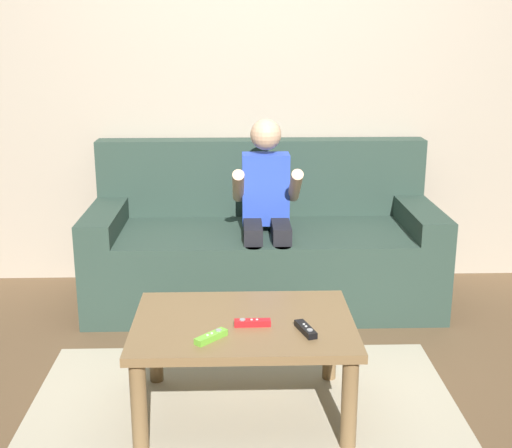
{
  "coord_description": "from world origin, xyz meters",
  "views": [
    {
      "loc": [
        -0.12,
        -2.51,
        1.48
      ],
      "look_at": [
        -0.03,
        0.54,
        0.62
      ],
      "focal_mm": 47.31,
      "sensor_mm": 36.0,
      "label": 1
    }
  ],
  "objects_px": {
    "game_remote_lime_near_edge": "(211,337)",
    "game_remote_red_far_corner": "(252,323)",
    "couch": "(263,248)",
    "coffee_table": "(244,335)",
    "person_seated_on_couch": "(266,206)",
    "game_remote_black_center": "(306,329)"
  },
  "relations": [
    {
      "from": "person_seated_on_couch",
      "to": "couch",
      "type": "bearing_deg",
      "value": 93.13
    },
    {
      "from": "person_seated_on_couch",
      "to": "game_remote_black_center",
      "type": "xyz_separation_m",
      "value": [
        0.1,
        -1.16,
        -0.19
      ]
    },
    {
      "from": "game_remote_red_far_corner",
      "to": "person_seated_on_couch",
      "type": "bearing_deg",
      "value": 84.66
    },
    {
      "from": "game_remote_lime_near_edge",
      "to": "game_remote_red_far_corner",
      "type": "xyz_separation_m",
      "value": [
        0.15,
        0.12,
        0.0
      ]
    },
    {
      "from": "coffee_table",
      "to": "person_seated_on_couch",
      "type": "bearing_deg",
      "value": 82.58
    },
    {
      "from": "couch",
      "to": "coffee_table",
      "type": "xyz_separation_m",
      "value": [
        -0.13,
        -1.23,
        0.04
      ]
    },
    {
      "from": "person_seated_on_couch",
      "to": "game_remote_red_far_corner",
      "type": "xyz_separation_m",
      "value": [
        -0.1,
        -1.09,
        -0.19
      ]
    },
    {
      "from": "person_seated_on_couch",
      "to": "coffee_table",
      "type": "relative_size",
      "value": 1.21
    },
    {
      "from": "game_remote_red_far_corner",
      "to": "game_remote_lime_near_edge",
      "type": "bearing_deg",
      "value": -141.95
    },
    {
      "from": "person_seated_on_couch",
      "to": "game_remote_red_far_corner",
      "type": "bearing_deg",
      "value": -95.34
    },
    {
      "from": "couch",
      "to": "person_seated_on_couch",
      "type": "height_order",
      "value": "person_seated_on_couch"
    },
    {
      "from": "person_seated_on_couch",
      "to": "game_remote_lime_near_edge",
      "type": "bearing_deg",
      "value": -101.94
    },
    {
      "from": "person_seated_on_couch",
      "to": "game_remote_black_center",
      "type": "relative_size",
      "value": 7.26
    },
    {
      "from": "game_remote_black_center",
      "to": "coffee_table",
      "type": "bearing_deg",
      "value": 154.0
    },
    {
      "from": "couch",
      "to": "game_remote_black_center",
      "type": "bearing_deg",
      "value": -85.43
    },
    {
      "from": "person_seated_on_couch",
      "to": "coffee_table",
      "type": "height_order",
      "value": "person_seated_on_couch"
    },
    {
      "from": "coffee_table",
      "to": "game_remote_black_center",
      "type": "bearing_deg",
      "value": -26.0
    },
    {
      "from": "person_seated_on_couch",
      "to": "game_remote_lime_near_edge",
      "type": "height_order",
      "value": "person_seated_on_couch"
    },
    {
      "from": "couch",
      "to": "game_remote_red_far_corner",
      "type": "distance_m",
      "value": 1.29
    },
    {
      "from": "game_remote_black_center",
      "to": "game_remote_red_far_corner",
      "type": "xyz_separation_m",
      "value": [
        -0.2,
        0.07,
        0.0
      ]
    },
    {
      "from": "game_remote_lime_near_edge",
      "to": "person_seated_on_couch",
      "type": "bearing_deg",
      "value": 78.06
    },
    {
      "from": "game_remote_lime_near_edge",
      "to": "game_remote_black_center",
      "type": "xyz_separation_m",
      "value": [
        0.35,
        0.06,
        0.0
      ]
    }
  ]
}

